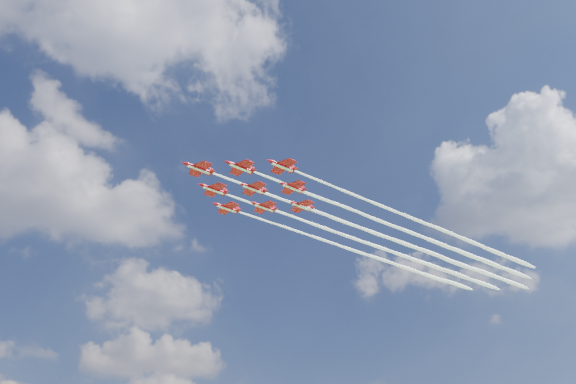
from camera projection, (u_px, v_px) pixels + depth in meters
name	position (u px, v px, depth m)	size (l,w,h in m)	color
jet_lead	(366.00, 230.00, 186.18)	(128.13, 36.85, 2.46)	#A70915
jet_row2_port	(401.00, 229.00, 185.65)	(128.13, 36.85, 2.46)	#A70915
jet_row2_starb	(370.00, 244.00, 195.78)	(128.13, 36.85, 2.46)	#A70915
jet_row3_port	(436.00, 228.00, 185.11)	(128.13, 36.85, 2.46)	#A70915
jet_row3_centre	(403.00, 243.00, 195.25)	(128.13, 36.85, 2.46)	#A70915
jet_row3_starb	(374.00, 257.00, 205.39)	(128.13, 36.85, 2.46)	#A70915
jet_row4_port	(437.00, 243.00, 194.72)	(128.13, 36.85, 2.46)	#A70915
jet_row4_starb	(406.00, 256.00, 204.85)	(128.13, 36.85, 2.46)	#A70915
jet_tail	(437.00, 256.00, 204.32)	(128.13, 36.85, 2.46)	#A70915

